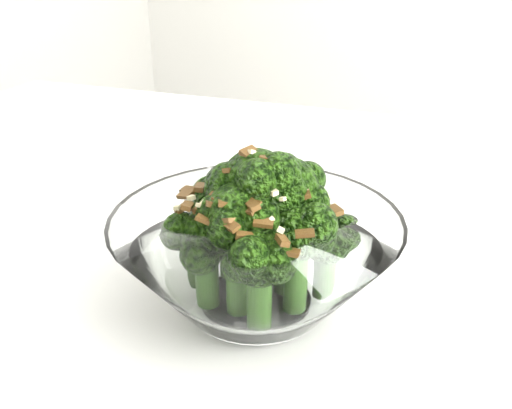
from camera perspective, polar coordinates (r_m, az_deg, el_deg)
The scene contains 2 objects.
table at distance 0.65m, azimuth -0.64°, elevation -5.52°, with size 1.35×1.05×0.75m.
broccoli_dish at distance 0.43m, azimuth 0.03°, elevation -4.86°, with size 0.21×0.21×0.13m.
Camera 1 is at (0.37, -0.54, 1.02)m, focal length 40.00 mm.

